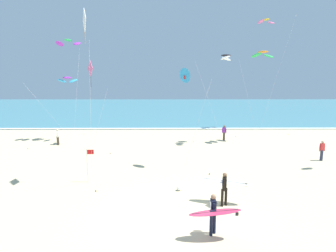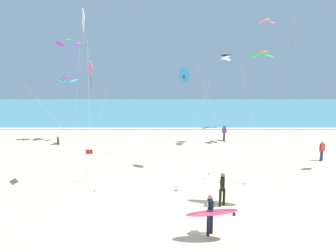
% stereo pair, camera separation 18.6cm
% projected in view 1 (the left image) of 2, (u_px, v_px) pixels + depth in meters
% --- Properties ---
extents(ground_plane, '(160.00, 160.00, 0.00)m').
position_uv_depth(ground_plane, '(181.00, 214.00, 12.81)').
color(ground_plane, beige).
extents(ocean_water, '(160.00, 60.00, 0.08)m').
position_uv_depth(ocean_water, '(169.00, 107.00, 65.01)').
color(ocean_water, teal).
rests_on(ocean_water, ground).
extents(shoreline_foam, '(160.00, 0.81, 0.01)m').
position_uv_depth(shoreline_foam, '(172.00, 128.00, 35.68)').
color(shoreline_foam, white).
rests_on(shoreline_foam, ocean_water).
extents(surfer_lead, '(2.52, 1.16, 1.71)m').
position_uv_depth(surfer_lead, '(225.00, 184.00, 13.63)').
color(surfer_lead, black).
rests_on(surfer_lead, ground).
extents(surfer_trailing, '(2.05, 0.89, 1.71)m').
position_uv_depth(surfer_trailing, '(214.00, 212.00, 10.76)').
color(surfer_trailing, black).
rests_on(surfer_trailing, ground).
extents(kite_arc_violet_near, '(3.77, 5.19, 6.59)m').
position_uv_depth(kite_arc_violet_near, '(67.00, 80.00, 28.05)').
color(kite_arc_violet_near, '#2D99DB').
rests_on(kite_arc_violet_near, ground).
extents(kite_delta_cobalt_mid, '(2.00, 2.31, 7.04)m').
position_uv_depth(kite_delta_cobalt_mid, '(186.00, 76.00, 18.90)').
color(kite_delta_cobalt_mid, '#2D99DB').
rests_on(kite_delta_cobalt_mid, ground).
extents(kite_arc_golden_high, '(3.01, 5.18, 13.76)m').
position_uv_depth(kite_arc_golden_high, '(266.00, 22.00, 33.85)').
color(kite_arc_golden_high, pink).
rests_on(kite_arc_golden_high, ground).
extents(kite_diamond_rose_low, '(2.81, 4.41, 8.07)m').
position_uv_depth(kite_diamond_rose_low, '(91.00, 70.00, 25.84)').
color(kite_diamond_rose_low, pink).
rests_on(kite_diamond_rose_low, ground).
extents(kite_arc_charcoal_distant, '(3.64, 2.27, 8.65)m').
position_uv_depth(kite_arc_charcoal_distant, '(226.00, 58.00, 26.01)').
color(kite_arc_charcoal_distant, white).
rests_on(kite_arc_charcoal_distant, ground).
extents(kite_diamond_ivory_close, '(0.88, 2.03, 10.11)m').
position_uv_depth(kite_diamond_ivory_close, '(85.00, 26.00, 15.21)').
color(kite_diamond_ivory_close, white).
rests_on(kite_diamond_ivory_close, ground).
extents(kite_arc_amber_outer, '(3.07, 3.67, 9.04)m').
position_uv_depth(kite_arc_amber_outer, '(263.00, 54.00, 26.65)').
color(kite_arc_amber_outer, green).
rests_on(kite_arc_amber_outer, ground).
extents(kite_arc_emerald_extra, '(2.51, 3.71, 10.28)m').
position_uv_depth(kite_arc_emerald_extra, '(68.00, 43.00, 27.37)').
color(kite_arc_emerald_extra, purple).
rests_on(kite_arc_emerald_extra, ground).
extents(bystander_red_top, '(0.49, 0.24, 1.59)m').
position_uv_depth(bystander_red_top, '(322.00, 150.00, 21.30)').
color(bystander_red_top, '#2D334C').
rests_on(bystander_red_top, ground).
extents(bystander_purple_top, '(0.42, 0.34, 1.59)m').
position_uv_depth(bystander_purple_top, '(224.00, 133.00, 28.72)').
color(bystander_purple_top, '#4C3D2D').
rests_on(bystander_purple_top, ground).
extents(bystander_white_top, '(0.29, 0.47, 1.59)m').
position_uv_depth(bystander_white_top, '(58.00, 137.00, 26.68)').
color(bystander_white_top, '#4C3D2D').
rests_on(bystander_white_top, ground).
extents(lifeguard_flag, '(0.45, 0.05, 2.10)m').
position_uv_depth(lifeguard_flag, '(88.00, 162.00, 16.65)').
color(lifeguard_flag, silver).
rests_on(lifeguard_flag, ground).
extents(beach_ball, '(0.28, 0.28, 0.28)m').
position_uv_depth(beach_ball, '(179.00, 188.00, 15.51)').
color(beach_ball, white).
rests_on(beach_ball, ground).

